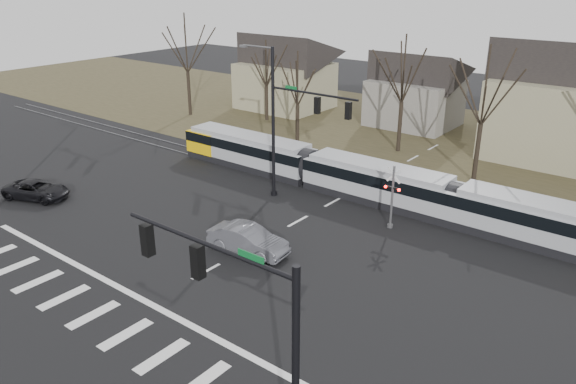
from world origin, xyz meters
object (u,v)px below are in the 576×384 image
Objects in this scene: tram at (376,181)px; rail_crossing_signal at (392,199)px; suv at (37,190)px; sedan at (248,240)px.

rail_crossing_signal is at bearing -47.93° from tram.
suv is 24.10m from rail_crossing_signal.
sedan is at bearing -120.96° from rail_crossing_signal.
suv is 1.25× the size of rail_crossing_signal.
sedan is 1.21× the size of rail_crossing_signal.
rail_crossing_signal is at bearing -85.44° from suv.
tram is 8.68× the size of rail_crossing_signal.
rail_crossing_signal reaches higher than suv.
tram is 6.94× the size of suv.
tram is 4.34m from rail_crossing_signal.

